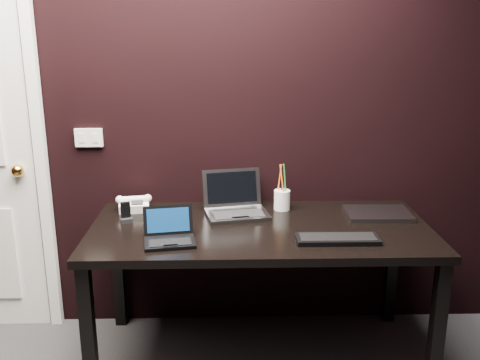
{
  "coord_description": "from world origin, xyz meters",
  "views": [
    {
      "loc": [
        0.13,
        -1.11,
        1.69
      ],
      "look_at": [
        0.2,
        1.35,
        1.0
      ],
      "focal_mm": 40.0,
      "sensor_mm": 36.0,
      "label": 1
    }
  ],
  "objects_px": {
    "ext_keyboard": "(338,239)",
    "pen_cup": "(282,199)",
    "desk_phone": "(134,204)",
    "netbook": "(169,236)",
    "closed_laptop": "(378,214)",
    "mobile_phone": "(126,214)",
    "silver_laptop": "(236,207)",
    "desk": "(260,241)"
  },
  "relations": [
    {
      "from": "desk",
      "to": "closed_laptop",
      "type": "distance_m",
      "value": 0.65
    },
    {
      "from": "closed_laptop",
      "to": "mobile_phone",
      "type": "xyz_separation_m",
      "value": [
        -1.32,
        -0.05,
        0.03
      ]
    },
    {
      "from": "ext_keyboard",
      "to": "closed_laptop",
      "type": "distance_m",
      "value": 0.45
    },
    {
      "from": "closed_laptop",
      "to": "desk_phone",
      "type": "relative_size",
      "value": 1.71
    },
    {
      "from": "netbook",
      "to": "closed_laptop",
      "type": "xyz_separation_m",
      "value": [
        1.07,
        0.34,
        -0.02
      ]
    },
    {
      "from": "ext_keyboard",
      "to": "mobile_phone",
      "type": "bearing_deg",
      "value": 164.03
    },
    {
      "from": "desk",
      "to": "desk_phone",
      "type": "relative_size",
      "value": 8.61
    },
    {
      "from": "silver_laptop",
      "to": "pen_cup",
      "type": "xyz_separation_m",
      "value": [
        0.25,
        0.07,
        0.02
      ]
    },
    {
      "from": "netbook",
      "to": "mobile_phone",
      "type": "height_order",
      "value": "netbook"
    },
    {
      "from": "netbook",
      "to": "desk",
      "type": "bearing_deg",
      "value": 23.97
    },
    {
      "from": "desk",
      "to": "desk_phone",
      "type": "height_order",
      "value": "desk_phone"
    },
    {
      "from": "desk",
      "to": "ext_keyboard",
      "type": "xyz_separation_m",
      "value": [
        0.35,
        -0.21,
        0.09
      ]
    },
    {
      "from": "netbook",
      "to": "pen_cup",
      "type": "bearing_deg",
      "value": 38.38
    },
    {
      "from": "ext_keyboard",
      "to": "pen_cup",
      "type": "relative_size",
      "value": 1.51
    },
    {
      "from": "closed_laptop",
      "to": "pen_cup",
      "type": "height_order",
      "value": "pen_cup"
    },
    {
      "from": "silver_laptop",
      "to": "mobile_phone",
      "type": "bearing_deg",
      "value": -170.27
    },
    {
      "from": "closed_laptop",
      "to": "netbook",
      "type": "bearing_deg",
      "value": -162.54
    },
    {
      "from": "silver_laptop",
      "to": "closed_laptop",
      "type": "bearing_deg",
      "value": -3.26
    },
    {
      "from": "netbook",
      "to": "closed_laptop",
      "type": "distance_m",
      "value": 1.12
    },
    {
      "from": "closed_laptop",
      "to": "silver_laptop",
      "type": "bearing_deg",
      "value": 176.74
    },
    {
      "from": "netbook",
      "to": "silver_laptop",
      "type": "xyz_separation_m",
      "value": [
        0.32,
        0.38,
        0.01
      ]
    },
    {
      "from": "silver_laptop",
      "to": "pen_cup",
      "type": "height_order",
      "value": "pen_cup"
    },
    {
      "from": "mobile_phone",
      "to": "ext_keyboard",
      "type": "bearing_deg",
      "value": -15.97
    },
    {
      "from": "silver_laptop",
      "to": "desk_phone",
      "type": "distance_m",
      "value": 0.56
    },
    {
      "from": "silver_laptop",
      "to": "pen_cup",
      "type": "distance_m",
      "value": 0.26
    },
    {
      "from": "desk_phone",
      "to": "silver_laptop",
      "type": "bearing_deg",
      "value": -8.34
    },
    {
      "from": "netbook",
      "to": "desk_phone",
      "type": "distance_m",
      "value": 0.52
    },
    {
      "from": "netbook",
      "to": "mobile_phone",
      "type": "distance_m",
      "value": 0.38
    },
    {
      "from": "closed_laptop",
      "to": "desk",
      "type": "bearing_deg",
      "value": -167.31
    },
    {
      "from": "netbook",
      "to": "pen_cup",
      "type": "xyz_separation_m",
      "value": [
        0.57,
        0.45,
        0.03
      ]
    },
    {
      "from": "closed_laptop",
      "to": "desk_phone",
      "type": "xyz_separation_m",
      "value": [
        -1.3,
        0.12,
        0.02
      ]
    },
    {
      "from": "desk_phone",
      "to": "pen_cup",
      "type": "relative_size",
      "value": 0.77
    },
    {
      "from": "ext_keyboard",
      "to": "desk_phone",
      "type": "distance_m",
      "value": 1.12
    },
    {
      "from": "desk_phone",
      "to": "pen_cup",
      "type": "height_order",
      "value": "pen_cup"
    },
    {
      "from": "netbook",
      "to": "mobile_phone",
      "type": "xyz_separation_m",
      "value": [
        -0.25,
        0.28,
        0.01
      ]
    },
    {
      "from": "netbook",
      "to": "desk_phone",
      "type": "relative_size",
      "value": 1.32
    },
    {
      "from": "silver_laptop",
      "to": "mobile_phone",
      "type": "relative_size",
      "value": 3.6
    },
    {
      "from": "desk",
      "to": "pen_cup",
      "type": "height_order",
      "value": "pen_cup"
    },
    {
      "from": "desk",
      "to": "silver_laptop",
      "type": "distance_m",
      "value": 0.25
    },
    {
      "from": "desk",
      "to": "closed_laptop",
      "type": "xyz_separation_m",
      "value": [
        0.63,
        0.14,
        0.09
      ]
    },
    {
      "from": "netbook",
      "to": "closed_laptop",
      "type": "height_order",
      "value": "netbook"
    },
    {
      "from": "desk",
      "to": "ext_keyboard",
      "type": "height_order",
      "value": "ext_keyboard"
    }
  ]
}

